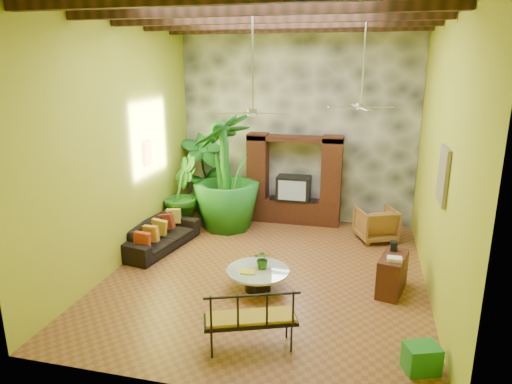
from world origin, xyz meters
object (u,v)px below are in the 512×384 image
(wicker_armchair, at_px, (376,224))
(coffee_table, at_px, (258,277))
(sofa, at_px, (160,235))
(tall_plant_a, at_px, (204,174))
(side_console, at_px, (392,274))
(ceiling_fan_back, at_px, (362,96))
(tall_plant_b, at_px, (181,193))
(iron_bench, at_px, (249,317))
(ceiling_fan_front, at_px, (253,100))
(green_bin, at_px, (422,358))
(tall_plant_c, at_px, (226,172))
(entertainment_center, at_px, (294,186))

(wicker_armchair, height_order, coffee_table, wicker_armchair)
(sofa, xyz_separation_m, tall_plant_a, (0.17, 2.50, 0.85))
(side_console, bearing_deg, ceiling_fan_back, 131.42)
(tall_plant_b, distance_m, iron_bench, 5.45)
(ceiling_fan_back, relative_size, tall_plant_b, 1.01)
(ceiling_fan_back, distance_m, side_console, 3.46)
(ceiling_fan_back, bearing_deg, iron_bench, -109.27)
(ceiling_fan_front, height_order, sofa, ceiling_fan_front)
(green_bin, bearing_deg, ceiling_fan_back, 106.05)
(sofa, distance_m, tall_plant_c, 2.26)
(entertainment_center, xyz_separation_m, wicker_armchair, (2.09, -0.81, -0.58))
(wicker_armchair, height_order, tall_plant_a, tall_plant_a)
(tall_plant_c, bearing_deg, wicker_armchair, 0.97)
(ceiling_fan_back, distance_m, sofa, 5.26)
(ceiling_fan_front, distance_m, tall_plant_b, 4.25)
(ceiling_fan_back, height_order, coffee_table, ceiling_fan_back)
(coffee_table, bearing_deg, tall_plant_c, 116.81)
(entertainment_center, height_order, tall_plant_a, tall_plant_a)
(ceiling_fan_front, height_order, side_console, ceiling_fan_front)
(ceiling_fan_back, height_order, sofa, ceiling_fan_back)
(entertainment_center, relative_size, tall_plant_b, 1.31)
(ceiling_fan_front, xyz_separation_m, tall_plant_a, (-2.25, 3.55, -2.25))
(ceiling_fan_back, bearing_deg, side_console, -62.46)
(sofa, distance_m, green_bin, 6.11)
(wicker_armchair, height_order, tall_plant_c, tall_plant_c)
(sofa, height_order, tall_plant_a, tall_plant_a)
(sofa, height_order, tall_plant_b, tall_plant_b)
(side_console, bearing_deg, entertainment_center, 138.73)
(tall_plant_c, xyz_separation_m, side_console, (3.89, -2.51, -1.10))
(sofa, relative_size, iron_bench, 1.51)
(tall_plant_b, height_order, green_bin, tall_plant_b)
(wicker_armchair, height_order, iron_bench, iron_bench)
(ceiling_fan_front, bearing_deg, tall_plant_c, 116.63)
(wicker_armchair, distance_m, tall_plant_c, 3.78)
(ceiling_fan_back, distance_m, green_bin, 4.97)
(sofa, height_order, coffee_table, sofa)
(ceiling_fan_front, height_order, tall_plant_a, ceiling_fan_front)
(ceiling_fan_back, bearing_deg, entertainment_center, 129.57)
(tall_plant_c, relative_size, side_console, 3.30)
(ceiling_fan_front, bearing_deg, side_console, 3.59)
(sofa, bearing_deg, tall_plant_b, 11.73)
(green_bin, bearing_deg, sofa, 149.51)
(sofa, bearing_deg, coffee_table, -107.69)
(ceiling_fan_front, height_order, coffee_table, ceiling_fan_front)
(wicker_armchair, relative_size, tall_plant_a, 0.37)
(tall_plant_c, distance_m, green_bin, 6.43)
(side_console, bearing_deg, green_bin, -68.41)
(side_console, height_order, green_bin, side_console)
(entertainment_center, relative_size, ceiling_fan_back, 1.29)
(tall_plant_b, xyz_separation_m, side_console, (5.00, -2.26, -0.56))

